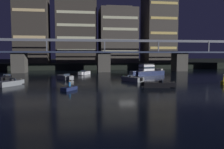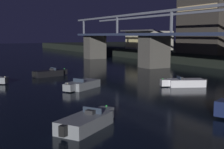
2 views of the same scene
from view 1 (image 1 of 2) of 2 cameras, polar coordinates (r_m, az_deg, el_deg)
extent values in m
plane|color=black|center=(35.17, 3.85, -3.29)|extent=(400.00, 400.00, 0.00)
cube|color=black|center=(115.52, -4.75, 3.02)|extent=(240.00, 80.00, 2.20)
cube|color=#4C4944|center=(69.22, -22.12, 2.74)|extent=(3.60, 4.40, 5.55)
cube|color=#4C4944|center=(67.66, -2.13, 3.06)|extent=(3.60, 4.40, 5.55)
cube|color=#4C4944|center=(74.14, 16.49, 3.03)|extent=(3.60, 4.40, 5.55)
cube|color=#2D3856|center=(67.63, -2.14, 5.60)|extent=(101.13, 6.40, 0.45)
cube|color=slate|center=(64.88, -1.86, 8.65)|extent=(101.13, 0.36, 0.36)
cube|color=slate|center=(70.63, -2.41, 8.35)|extent=(101.13, 0.36, 0.36)
cube|color=slate|center=(64.92, -16.01, 7.05)|extent=(0.30, 0.30, 3.20)
cube|color=slate|center=(64.79, -1.86, 7.24)|extent=(0.30, 0.30, 3.20)
cube|color=slate|center=(68.45, 11.55, 7.02)|extent=(0.30, 0.30, 3.20)
cube|color=slate|center=(75.33, 23.03, 6.53)|extent=(0.30, 0.30, 3.20)
cube|color=#38332D|center=(83.62, -19.54, 17.19)|extent=(10.66, 9.43, 41.85)
cube|color=beige|center=(77.16, -19.95, 8.80)|extent=(9.81, 0.10, 0.90)
cube|color=beige|center=(78.21, -20.14, 14.92)|extent=(9.81, 0.10, 0.90)
cube|color=#38332D|center=(82.88, -8.91, 10.27)|extent=(13.72, 9.49, 21.12)
cube|color=beige|center=(77.74, -8.88, 5.94)|extent=(12.62, 0.10, 0.90)
cube|color=beige|center=(77.93, -8.92, 9.05)|extent=(12.62, 0.10, 0.90)
cube|color=beige|center=(78.34, -8.96, 12.13)|extent=(12.62, 0.10, 0.90)
cube|color=beige|center=(78.98, -9.01, 15.17)|extent=(12.62, 0.10, 0.90)
cube|color=#38332D|center=(84.59, -9.02, 17.61)|extent=(9.60, 6.65, 0.60)
cube|color=#423D38|center=(83.82, 1.36, 9.56)|extent=(12.99, 11.72, 19.06)
cube|color=beige|center=(77.74, 2.10, 5.70)|extent=(11.95, 0.10, 0.90)
cube|color=beige|center=(77.88, 2.10, 8.50)|extent=(11.95, 0.10, 0.90)
cube|color=beige|center=(78.21, 2.11, 11.29)|extent=(11.95, 0.10, 0.90)
cube|color=beige|center=(78.71, 2.12, 14.05)|extent=(11.95, 0.10, 0.90)
cube|color=#423D38|center=(85.16, 1.37, 16.17)|extent=(9.09, 8.20, 0.60)
cube|color=#423D38|center=(90.29, 11.48, 11.44)|extent=(10.73, 11.86, 26.30)
cube|color=#F2D172|center=(84.14, 12.78, 6.51)|extent=(9.87, 0.10, 0.90)
cube|color=#F2D172|center=(84.45, 12.85, 10.08)|extent=(9.87, 0.10, 0.90)
cube|color=#F2D172|center=(85.09, 12.92, 13.61)|extent=(9.87, 0.10, 0.90)
cube|color=#F2D172|center=(86.04, 12.99, 17.07)|extent=(9.87, 0.10, 0.90)
cube|color=#19234C|center=(56.13, 9.10, 0.37)|extent=(8.39, 5.40, 1.20)
cube|color=#19234C|center=(53.35, 5.32, 0.26)|extent=(1.55, 1.74, 1.04)
cube|color=black|center=(56.09, 9.11, 0.93)|extent=(8.50, 5.50, 0.10)
cube|color=white|center=(55.66, 8.64, 1.68)|extent=(3.75, 3.14, 1.40)
cube|color=#283342|center=(55.66, 8.64, 1.74)|extent=(3.80, 3.19, 0.44)
cube|color=silver|center=(55.62, 8.65, 2.56)|extent=(3.38, 2.83, 0.08)
cube|color=#B7B2A8|center=(58.29, 11.69, 1.27)|extent=(1.33, 2.15, 0.36)
cube|color=silver|center=(58.53, -6.93, 0.39)|extent=(3.25, 4.30, 0.80)
cube|color=silver|center=(56.32, -7.87, 0.25)|extent=(1.27, 1.23, 0.70)
cube|color=#283342|center=(57.71, -7.26, 0.90)|extent=(1.27, 0.65, 0.36)
cube|color=#262628|center=(57.94, -7.16, 0.86)|extent=(0.67, 0.59, 0.24)
cube|color=black|center=(60.51, -6.14, 0.65)|extent=(0.48, 0.48, 0.60)
sphere|color=#33D84C|center=(56.06, -7.98, 0.67)|extent=(0.12, 0.12, 0.12)
cube|color=black|center=(36.09, 11.04, -2.52)|extent=(4.20, 2.59, 0.80)
cube|color=black|center=(36.46, 14.80, -2.44)|extent=(1.09, 1.16, 0.70)
cube|color=#283342|center=(36.13, 12.39, -1.61)|extent=(0.38, 1.34, 0.36)
cube|color=#262628|center=(36.10, 12.00, -1.70)|extent=(0.51, 0.63, 0.24)
cube|color=black|center=(35.87, 7.62, -2.36)|extent=(0.43, 0.43, 0.60)
sphere|color=beige|center=(36.46, 15.20, -1.77)|extent=(0.12, 0.12, 0.12)
cube|color=gray|center=(43.68, 5.32, -1.15)|extent=(3.64, 4.26, 0.80)
cube|color=gray|center=(45.35, 3.11, -0.85)|extent=(1.32, 1.29, 0.70)
cube|color=#283342|center=(44.21, 4.53, -0.32)|extent=(1.19, 0.82, 0.36)
cube|color=#262628|center=(44.04, 4.76, -0.42)|extent=(0.69, 0.64, 0.24)
cube|color=black|center=(42.24, 7.45, -1.25)|extent=(0.50, 0.50, 0.60)
sphere|color=#33D84C|center=(45.49, 2.89, -0.29)|extent=(0.12, 0.12, 0.12)
cube|color=gray|center=(40.69, -24.45, -2.04)|extent=(3.67, 4.25, 0.80)
cube|color=gray|center=(42.26, -21.97, -1.64)|extent=(1.32, 1.30, 0.70)
cube|color=#283342|center=(41.18, -23.58, -1.11)|extent=(1.18, 0.84, 0.36)
cube|color=#262628|center=(41.02, -23.84, -1.23)|extent=(0.69, 0.64, 0.24)
sphere|color=beige|center=(42.38, -21.74, -1.02)|extent=(0.12, 0.12, 0.12)
cube|color=gray|center=(48.13, -11.72, -0.67)|extent=(3.54, 4.28, 0.80)
cube|color=gray|center=(46.02, -10.34, -0.84)|extent=(1.31, 1.28, 0.70)
cube|color=#283342|center=(47.33, -11.26, -0.05)|extent=(1.21, 0.78, 0.36)
cube|color=#262628|center=(47.56, -11.40, -0.10)|extent=(0.69, 0.63, 0.24)
cube|color=black|center=(50.04, -12.86, -0.36)|extent=(0.49, 0.49, 0.60)
sphere|color=beige|center=(45.76, -10.20, -0.33)|extent=(0.12, 0.12, 0.12)
cube|color=black|center=(49.69, -24.81, -0.85)|extent=(2.60, 4.21, 0.80)
cube|color=black|center=(52.08, -24.64, -0.54)|extent=(1.16, 1.09, 0.70)
cube|color=#283342|center=(50.49, -24.77, -0.10)|extent=(1.34, 0.39, 0.36)
cube|color=#262628|center=(50.24, -24.79, -0.19)|extent=(0.63, 0.51, 0.24)
cube|color=black|center=(47.55, -24.99, -0.98)|extent=(0.43, 0.43, 0.60)
sphere|color=#33D84C|center=(52.29, -24.64, -0.05)|extent=(0.12, 0.12, 0.12)
cylinder|color=yellow|center=(42.69, 26.07, -1.92)|extent=(0.90, 0.90, 0.60)
cone|color=yellow|center=(42.60, 26.11, -0.85)|extent=(0.36, 0.36, 1.00)
sphere|color=#F2EAB2|center=(42.55, 26.14, -0.08)|extent=(0.16, 0.16, 0.16)
cube|color=#19234C|center=(33.10, -10.68, -3.47)|extent=(2.39, 2.76, 0.48)
cube|color=#7F6647|center=(33.06, -10.69, -3.01)|extent=(0.93, 0.73, 0.06)
cylinder|color=#1E66B2|center=(33.09, -10.59, -2.42)|extent=(0.32, 0.32, 0.60)
sphere|color=tan|center=(33.04, -10.60, -1.72)|extent=(0.22, 0.22, 0.22)
cylinder|color=olive|center=(33.69, -12.11, -2.76)|extent=(1.28, 0.91, 0.59)
camera|label=2|loc=(44.03, 29.06, 5.09)|focal=48.92mm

